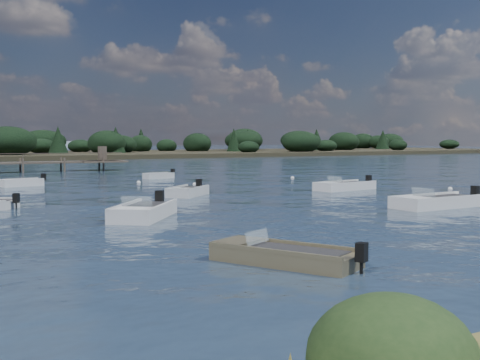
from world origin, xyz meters
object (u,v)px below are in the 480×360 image
tender_far_grey_b (159,177)px  dinghy_near_olive (284,259)px  dinghy_extra_b (188,193)px  tender_far_white (22,184)px  dinghy_mid_white_a (438,204)px  dinghy_mid_white_b (345,188)px  dinghy_extra_a (144,214)px

tender_far_grey_b → dinghy_near_olive: dinghy_near_olive is taller
dinghy_extra_b → tender_far_white: size_ratio=1.03×
dinghy_extra_b → dinghy_mid_white_a: (8.93, -11.96, 0.01)m
tender_far_white → dinghy_mid_white_a: (16.73, -24.83, 0.01)m
dinghy_near_olive → tender_far_white: (-1.94, 32.80, 0.02)m
dinghy_near_olive → tender_far_white: bearing=93.4°
tender_far_grey_b → dinghy_near_olive: bearing=-105.8°
dinghy_mid_white_b → tender_far_white: 23.82m
dinghy_extra_b → tender_far_white: 15.05m
dinghy_near_olive → dinghy_mid_white_b: 25.41m
dinghy_extra_a → dinghy_extra_b: bearing=55.2°
dinghy_extra_b → dinghy_mid_white_b: 11.44m
tender_far_grey_b → dinghy_extra_b: bearing=-105.1°
dinghy_near_olive → tender_far_white: size_ratio=1.31×
dinghy_extra_b → dinghy_mid_white_b: size_ratio=0.69×
dinghy_near_olive → dinghy_mid_white_a: 16.81m
dinghy_near_olive → dinghy_mid_white_a: (14.80, 7.97, 0.03)m
dinghy_extra_b → dinghy_mid_white_a: 14.93m
tender_far_grey_b → dinghy_extra_a: dinghy_extra_a is taller
dinghy_mid_white_a → tender_far_grey_b: bearing=99.2°
dinghy_extra_a → tender_far_grey_b: bearing=67.3°
dinghy_mid_white_b → dinghy_mid_white_a: size_ratio=0.89×
tender_far_grey_b → tender_far_white: bearing=-165.0°
dinghy_mid_white_b → dinghy_extra_b: bearing=173.7°
dinghy_mid_white_b → tender_far_white: size_ratio=1.49×
tender_far_grey_b → dinghy_mid_white_b: 18.76m
dinghy_extra_b → dinghy_extra_a: size_ratio=0.74×
dinghy_extra_b → tender_far_grey_b: size_ratio=1.14×
dinghy_extra_b → dinghy_mid_white_a: dinghy_mid_white_a is taller
dinghy_mid_white_b → dinghy_mid_white_a: 10.97m
tender_far_white → dinghy_mid_white_a: dinghy_mid_white_a is taller
dinghy_mid_white_a → dinghy_near_olive: bearing=-151.7°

